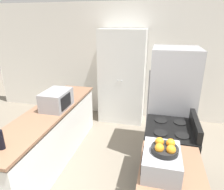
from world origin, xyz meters
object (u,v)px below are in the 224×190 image
Objects in this scene: pantry_cabinet at (122,77)px; stove at (168,156)px; microwave at (57,100)px; toaster_oven at (161,161)px; wine_bottle at (0,139)px; fruit_bowl at (165,148)px; refrigerator at (171,104)px.

pantry_cabinet is 2.16m from stove.
microwave is at bearing -115.20° from pantry_cabinet.
wine_bottle is at bearing -178.41° from toaster_oven.
wine_bottle is 1.67m from toaster_oven.
microwave is (-0.75, -1.59, 0.01)m from pantry_cabinet.
fruit_bowl is (1.69, 0.04, 0.14)m from wine_bottle.
microwave is 1.13m from wine_bottle.
toaster_oven is at bearing -72.18° from pantry_cabinet.
fruit_bowl reaches higher than microwave.
microwave is at bearing 86.88° from wine_bottle.
fruit_bowl is at bearing -33.63° from microwave.
stove is at bearing -7.97° from microwave.
microwave is (-1.74, 0.24, 0.58)m from stove.
pantry_cabinet is at bearing 107.82° from toaster_oven.
pantry_cabinet is 3.95× the size of microwave.
stove is 2.36× the size of toaster_oven.
pantry_cabinet reaches higher than stove.
wine_bottle reaches higher than toaster_oven.
wine_bottle reaches higher than stove.
stove is at bearing -61.73° from pantry_cabinet.
pantry_cabinet is at bearing 64.80° from microwave.
toaster_oven is (-0.13, -0.84, 0.54)m from stove.
refrigerator is at bearing 85.21° from fruit_bowl.
toaster_oven is at bearing 1.59° from wine_bottle.
refrigerator is 1.63m from fruit_bowl.
pantry_cabinet is at bearing 73.41° from wine_bottle.
fruit_bowl is at bearing -71.80° from pantry_cabinet.
stove is 2.02× the size of microwave.
refrigerator is at bearing -46.56° from pantry_cabinet.
pantry_cabinet reaches higher than toaster_oven.
stove is (0.99, -1.84, -0.57)m from pantry_cabinet.
microwave reaches higher than stove.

